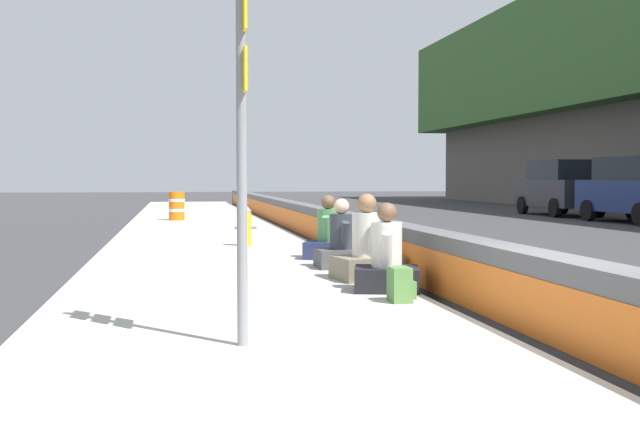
{
  "coord_description": "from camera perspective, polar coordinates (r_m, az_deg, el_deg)",
  "views": [
    {
      "loc": [
        -6.46,
        3.39,
        1.56
      ],
      "look_at": [
        9.4,
        0.43,
        0.81
      ],
      "focal_mm": 43.49,
      "sensor_mm": 36.0,
      "label": 1
    }
  ],
  "objects": [
    {
      "name": "seated_person_far",
      "position": [
        13.6,
        0.6,
        -1.86
      ],
      "size": [
        0.91,
        0.98,
        1.11
      ],
      "color": "#23284C",
      "rests_on": "sidewalk_strip"
    },
    {
      "name": "parked_car_midline",
      "position": [
        33.42,
        17.22,
        1.88
      ],
      "size": [
        4.85,
        2.18,
        2.28
      ],
      "color": "#28282D",
      "rests_on": "ground_plane"
    },
    {
      "name": "construction_barrel",
      "position": [
        26.3,
        -10.5,
        0.55
      ],
      "size": [
        0.54,
        0.54,
        0.95
      ],
      "color": "orange",
      "rests_on": "sidewalk_strip"
    },
    {
      "name": "ground_plane",
      "position": [
        7.46,
        16.95,
        -9.51
      ],
      "size": [
        160.0,
        160.0,
        0.0
      ],
      "primitive_type": "plane",
      "color": "#353538",
      "rests_on": "ground"
    },
    {
      "name": "jersey_barrier",
      "position": [
        7.38,
        16.97,
        -6.29
      ],
      "size": [
        76.0,
        0.45,
        0.85
      ],
      "color": "#545456",
      "rests_on": "ground_plane"
    },
    {
      "name": "sidewalk_strip",
      "position": [
        6.67,
        -4.02,
        -10.23
      ],
      "size": [
        80.0,
        4.4,
        0.14
      ],
      "primitive_type": "cube",
      "color": "#B5B2A8",
      "rests_on": "ground_plane"
    },
    {
      "name": "parked_car_fourth",
      "position": [
        28.67,
        22.36,
        1.7
      ],
      "size": [
        4.86,
        2.19,
        2.28
      ],
      "color": "navy",
      "rests_on": "ground_plane"
    },
    {
      "name": "seated_person_foreground",
      "position": [
        9.75,
        4.93,
        -3.67
      ],
      "size": [
        0.85,
        0.94,
        1.11
      ],
      "color": "black",
      "rests_on": "sidewalk_strip"
    },
    {
      "name": "route_sign_post",
      "position": [
        6.55,
        -5.75,
        8.57
      ],
      "size": [
        0.44,
        0.09,
        3.6
      ],
      "color": "gray",
      "rests_on": "sidewalk_strip"
    },
    {
      "name": "seated_person_middle",
      "position": [
        10.81,
        3.46,
        -2.89
      ],
      "size": [
        0.88,
        0.98,
        1.2
      ],
      "color": "#706651",
      "rests_on": "sidewalk_strip"
    },
    {
      "name": "fire_hydrant",
      "position": [
        16.2,
        -5.51,
        -0.8
      ],
      "size": [
        0.26,
        0.46,
        0.88
      ],
      "color": "gold",
      "rests_on": "sidewalk_strip"
    },
    {
      "name": "seated_person_rear",
      "position": [
        12.22,
        1.59,
        -2.41
      ],
      "size": [
        0.7,
        0.79,
        1.09
      ],
      "color": "#424247",
      "rests_on": "sidewalk_strip"
    },
    {
      "name": "backpack",
      "position": [
        8.9,
        5.95,
        -5.25
      ],
      "size": [
        0.32,
        0.28,
        0.4
      ],
      "color": "#4C7A3D",
      "rests_on": "sidewalk_strip"
    }
  ]
}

